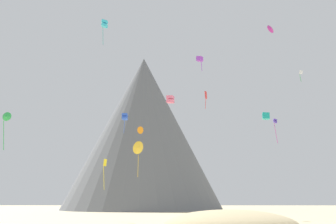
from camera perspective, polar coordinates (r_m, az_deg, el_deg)
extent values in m
cone|color=slate|center=(137.20, -3.44, -2.66)|extent=(71.59, 71.59, 50.29)
cone|color=slate|center=(142.05, -0.52, -5.77)|extent=(50.42, 50.42, 36.65)
cone|color=slate|center=(133.42, -4.89, -8.52)|extent=(28.35, 28.35, 21.89)
cube|color=red|center=(85.53, 5.20, 2.34)|extent=(0.59, 1.03, 1.62)
cylinder|color=red|center=(85.09, 5.16, 1.12)|extent=(0.24, 0.25, 2.19)
cone|color=gold|center=(68.55, -4.06, -4.91)|extent=(2.11, 2.14, 2.13)
cylinder|color=gold|center=(68.26, -4.12, -7.35)|extent=(0.10, 0.58, 3.68)
cube|color=teal|center=(85.10, 13.26, -0.76)|extent=(1.58, 1.54, 0.72)
cube|color=teal|center=(85.22, 13.24, -0.34)|extent=(1.58, 1.54, 0.72)
cube|color=purple|center=(69.20, 4.36, 7.11)|extent=(1.22, 1.21, 0.50)
cube|color=purple|center=(69.33, 4.35, 7.42)|extent=(1.22, 1.21, 0.50)
cylinder|color=purple|center=(68.88, 4.62, 6.27)|extent=(0.16, 0.32, 1.76)
cube|color=#E5668C|center=(58.06, 0.32, 1.48)|extent=(1.18, 1.16, 0.46)
cube|color=#E5668C|center=(58.19, 0.32, 2.01)|extent=(1.18, 1.16, 0.46)
cube|color=blue|center=(81.56, -5.94, -0.85)|extent=(1.09, 1.14, 0.62)
cube|color=blue|center=(81.68, -5.93, -0.43)|extent=(1.09, 1.14, 0.62)
cylinder|color=blue|center=(81.28, -6.00, -1.94)|extent=(0.22, 0.37, 2.67)
cone|color=#D1339E|center=(76.68, 13.93, 11.02)|extent=(1.73, 1.57, 1.61)
cone|color=green|center=(59.08, -21.24, -0.54)|extent=(1.25, 0.50, 1.24)
cylinder|color=green|center=(58.74, -21.57, -2.98)|extent=(0.25, 0.39, 3.87)
cube|color=yellow|center=(68.37, -8.60, -6.86)|extent=(0.66, 0.44, 1.22)
cylinder|color=yellow|center=(68.22, -8.77, -8.91)|extent=(0.26, 0.28, 3.75)
cone|color=orange|center=(79.77, -3.74, -2.49)|extent=(1.51, 1.18, 1.44)
cube|color=white|center=(89.03, 17.72, 5.22)|extent=(0.71, 0.49, 0.86)
cylinder|color=green|center=(88.64, 17.67, 4.46)|extent=(0.19, 0.32, 1.71)
cube|color=#5138B2|center=(88.47, 14.46, -1.35)|extent=(0.80, 0.73, 0.53)
cube|color=#5138B2|center=(88.55, 14.44, -1.06)|extent=(0.80, 0.73, 0.53)
cylinder|color=#D1339E|center=(88.10, 14.54, -2.82)|extent=(0.50, 0.46, 4.25)
cube|color=#33BCDB|center=(95.85, -8.67, 11.61)|extent=(1.39, 1.28, 0.91)
cube|color=#33BCDB|center=(96.19, -8.66, 12.09)|extent=(1.39, 1.28, 0.91)
cylinder|color=teal|center=(94.99, -8.89, 10.30)|extent=(0.16, 0.61, 4.12)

